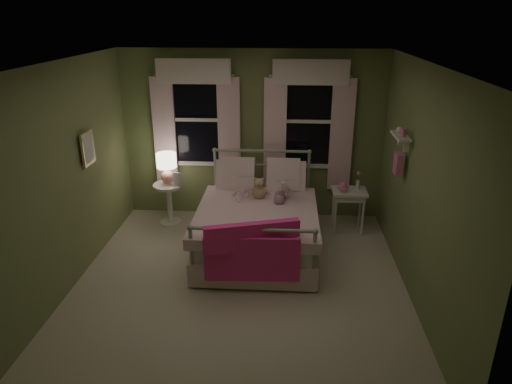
# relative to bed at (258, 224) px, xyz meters

# --- Properties ---
(room_shell) EXTENTS (4.20, 4.20, 4.20)m
(room_shell) POSITION_rel_bed_xyz_m (-0.16, -0.87, 0.92)
(room_shell) COLOR beige
(room_shell) RESTS_ON ground
(bed) EXTENTS (1.58, 2.04, 1.18)m
(bed) POSITION_rel_bed_xyz_m (0.00, 0.00, 0.00)
(bed) COLOR white
(bed) RESTS_ON ground
(pink_throw) EXTENTS (1.10, 0.40, 0.71)m
(pink_throw) POSITION_rel_bed_xyz_m (0.00, -1.03, 0.23)
(pink_throw) COLOR #F83092
(pink_throw) RESTS_ON bed
(child_left) EXTENTS (0.28, 0.20, 0.75)m
(child_left) POSITION_rel_bed_xyz_m (-0.28, 0.42, 0.56)
(child_left) COLOR #F7D1DD
(child_left) RESTS_ON bed
(child_right) EXTENTS (0.40, 0.32, 0.80)m
(child_right) POSITION_rel_bed_xyz_m (0.28, 0.42, 0.58)
(child_right) COLOR #F7D1DD
(child_right) RESTS_ON bed
(book_left) EXTENTS (0.21, 0.13, 0.26)m
(book_left) POSITION_rel_bed_xyz_m (-0.28, 0.17, 0.58)
(book_left) COLOR beige
(book_left) RESTS_ON child_left
(book_right) EXTENTS (0.22, 0.17, 0.26)m
(book_right) POSITION_rel_bed_xyz_m (0.28, 0.17, 0.54)
(book_right) COLOR beige
(book_right) RESTS_ON child_right
(teddy_bear) EXTENTS (0.23, 0.19, 0.32)m
(teddy_bear) POSITION_rel_bed_xyz_m (0.00, 0.26, 0.41)
(teddy_bear) COLOR tan
(teddy_bear) RESTS_ON bed
(nightstand_left) EXTENTS (0.46, 0.46, 0.65)m
(nightstand_left) POSITION_rel_bed_xyz_m (-1.41, 0.76, 0.03)
(nightstand_left) COLOR white
(nightstand_left) RESTS_ON ground
(table_lamp) EXTENTS (0.30, 0.30, 0.47)m
(table_lamp) POSITION_rel_bed_xyz_m (-1.41, 0.76, 0.57)
(table_lamp) COLOR pink
(table_lamp) RESTS_ON nightstand_left
(book_nightstand) EXTENTS (0.20, 0.25, 0.02)m
(book_nightstand) POSITION_rel_bed_xyz_m (-1.31, 0.68, 0.27)
(book_nightstand) COLOR beige
(book_nightstand) RESTS_ON nightstand_left
(nightstand_right) EXTENTS (0.50, 0.40, 0.64)m
(nightstand_right) POSITION_rel_bed_xyz_m (1.31, 0.69, 0.17)
(nightstand_right) COLOR white
(nightstand_right) RESTS_ON ground
(pink_toy) EXTENTS (0.14, 0.18, 0.14)m
(pink_toy) POSITION_rel_bed_xyz_m (1.21, 0.69, 0.32)
(pink_toy) COLOR pink
(pink_toy) RESTS_ON nightstand_right
(bud_vase) EXTENTS (0.06, 0.06, 0.28)m
(bud_vase) POSITION_rel_bed_xyz_m (1.43, 0.74, 0.41)
(bud_vase) COLOR white
(bud_vase) RESTS_ON nightstand_right
(window_left) EXTENTS (1.34, 0.13, 1.96)m
(window_left) POSITION_rel_bed_xyz_m (-1.01, 1.16, 1.24)
(window_left) COLOR black
(window_left) RESTS_ON room_shell
(window_right) EXTENTS (1.34, 0.13, 1.96)m
(window_right) POSITION_rel_bed_xyz_m (0.69, 1.16, 1.24)
(window_right) COLOR black
(window_right) RESTS_ON room_shell
(wall_shelf) EXTENTS (0.15, 0.50, 0.60)m
(wall_shelf) POSITION_rel_bed_xyz_m (1.74, -0.17, 1.14)
(wall_shelf) COLOR white
(wall_shelf) RESTS_ON room_shell
(framed_picture) EXTENTS (0.03, 0.32, 0.42)m
(framed_picture) POSITION_rel_bed_xyz_m (-2.11, -0.27, 1.12)
(framed_picture) COLOR beige
(framed_picture) RESTS_ON room_shell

